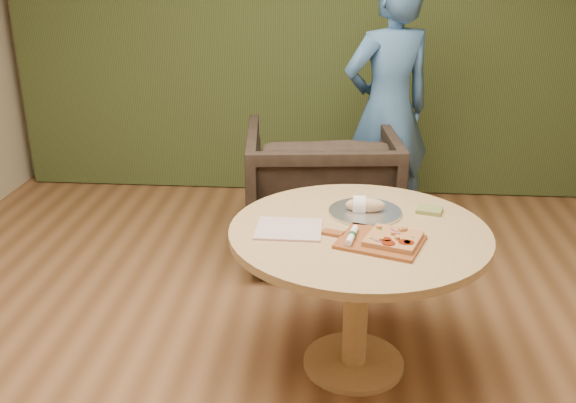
# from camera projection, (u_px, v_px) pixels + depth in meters

# --- Properties ---
(room_shell) EXTENTS (5.04, 6.04, 2.84)m
(room_shell) POSITION_uv_depth(u_px,v_px,m) (261.00, 105.00, 2.43)
(room_shell) COLOR brown
(room_shell) RESTS_ON ground
(curtain) EXTENTS (4.80, 0.14, 2.78)m
(curtain) POSITION_uv_depth(u_px,v_px,m) (305.00, 23.00, 5.12)
(curtain) COLOR #2C3819
(curtain) RESTS_ON ground
(pedestal_table) EXTENTS (1.21, 1.21, 0.75)m
(pedestal_table) POSITION_uv_depth(u_px,v_px,m) (358.00, 256.00, 3.00)
(pedestal_table) COLOR tan
(pedestal_table) RESTS_ON ground
(pizza_paddle) EXTENTS (0.47, 0.38, 0.01)m
(pizza_paddle) POSITION_uv_depth(u_px,v_px,m) (378.00, 241.00, 2.81)
(pizza_paddle) COLOR brown
(pizza_paddle) RESTS_ON pedestal_table
(flatbread_pizza) EXTENTS (0.28, 0.28, 0.04)m
(flatbread_pizza) POSITION_uv_depth(u_px,v_px,m) (393.00, 239.00, 2.79)
(flatbread_pizza) COLOR #BA7D48
(flatbread_pizza) RESTS_ON pizza_paddle
(cutlery_roll) EXTENTS (0.06, 0.20, 0.03)m
(cutlery_roll) POSITION_uv_depth(u_px,v_px,m) (352.00, 235.00, 2.81)
(cutlery_roll) COLOR white
(cutlery_roll) RESTS_ON pizza_paddle
(newspaper) EXTENTS (0.30, 0.25, 0.01)m
(newspaper) POSITION_uv_depth(u_px,v_px,m) (289.00, 229.00, 2.94)
(newspaper) COLOR white
(newspaper) RESTS_ON pedestal_table
(serving_tray) EXTENTS (0.36, 0.36, 0.02)m
(serving_tray) POSITION_uv_depth(u_px,v_px,m) (365.00, 212.00, 3.12)
(serving_tray) COLOR silver
(serving_tray) RESTS_ON pedestal_table
(bread_roll) EXTENTS (0.19, 0.09, 0.09)m
(bread_roll) POSITION_uv_depth(u_px,v_px,m) (364.00, 205.00, 3.11)
(bread_roll) COLOR tan
(bread_roll) RESTS_ON serving_tray
(green_packet) EXTENTS (0.14, 0.13, 0.02)m
(green_packet) POSITION_uv_depth(u_px,v_px,m) (429.00, 210.00, 3.14)
(green_packet) COLOR #5A662D
(green_packet) RESTS_ON pedestal_table
(armchair) EXTENTS (1.04, 0.99, 0.98)m
(armchair) POSITION_uv_depth(u_px,v_px,m) (320.00, 185.00, 4.26)
(armchair) COLOR black
(armchair) RESTS_ON ground
(person_standing) EXTENTS (0.80, 0.69, 1.84)m
(person_standing) POSITION_uv_depth(u_px,v_px,m) (388.00, 111.00, 4.40)
(person_standing) COLOR #375F91
(person_standing) RESTS_ON ground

